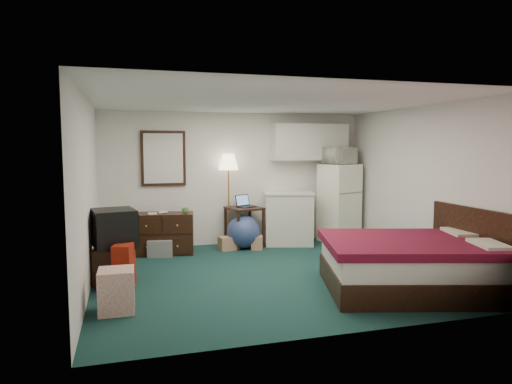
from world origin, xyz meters
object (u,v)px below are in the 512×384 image
object	(u,v)px
dresser	(163,233)
floor_lamp	(229,200)
fridge	(339,203)
bed	(408,265)
suitcase	(124,266)
desk	(244,227)
tv_stand	(114,264)
kitchen_counter	(289,219)

from	to	relation	value
dresser	floor_lamp	world-z (taller)	floor_lamp
floor_lamp	fridge	xyz separation A→B (m)	(2.18, -0.17, -0.10)
dresser	floor_lamp	size ratio (longest dim) A/B	0.60
bed	suitcase	world-z (taller)	bed
desk	tv_stand	size ratio (longest dim) A/B	1.36
floor_lamp	suitcase	xyz separation A→B (m)	(-1.89, -2.16, -0.57)
dresser	floor_lamp	distance (m)	1.37
dresser	kitchen_counter	xyz separation A→B (m)	(2.38, 0.16, 0.13)
kitchen_counter	tv_stand	world-z (taller)	kitchen_counter
kitchen_counter	bed	bearing A→B (deg)	-65.26
kitchen_counter	suitcase	world-z (taller)	kitchen_counter
kitchen_counter	tv_stand	distance (m)	3.59
tv_stand	desk	bearing A→B (deg)	41.83
desk	suitcase	bearing A→B (deg)	-150.82
desk	fridge	xyz separation A→B (m)	(1.91, -0.05, 0.39)
floor_lamp	suitcase	bearing A→B (deg)	-131.26
floor_lamp	kitchen_counter	bearing A→B (deg)	-6.99
kitchen_counter	suitcase	xyz separation A→B (m)	(-3.03, -2.02, -0.19)
floor_lamp	desk	world-z (taller)	floor_lamp
dresser	desk	size ratio (longest dim) A/B	1.41
kitchen_counter	floor_lamp	bearing A→B (deg)	-171.67
kitchen_counter	tv_stand	size ratio (longest dim) A/B	1.79
kitchen_counter	tv_stand	bearing A→B (deg)	-136.99
fridge	bed	world-z (taller)	fridge
floor_lamp	dresser	bearing A→B (deg)	-166.43
floor_lamp	kitchen_counter	xyz separation A→B (m)	(1.14, -0.14, -0.38)
kitchen_counter	tv_stand	xyz separation A→B (m)	(-3.17, -1.66, -0.24)
tv_stand	suitcase	world-z (taller)	suitcase
bed	suitcase	size ratio (longest dim) A/B	3.49
desk	floor_lamp	bearing A→B (deg)	141.92
bed	desk	bearing A→B (deg)	129.42
dresser	tv_stand	xyz separation A→B (m)	(-0.79, -1.50, -0.11)
floor_lamp	desk	size ratio (longest dim) A/B	2.34
dresser	suitcase	bearing A→B (deg)	-100.40
dresser	fridge	world-z (taller)	fridge
suitcase	floor_lamp	bearing A→B (deg)	62.95
floor_lamp	desk	xyz separation A→B (m)	(0.27, -0.12, -0.49)
tv_stand	fridge	bearing A→B (deg)	26.80
floor_lamp	tv_stand	world-z (taller)	floor_lamp
bed	kitchen_counter	bearing A→B (deg)	114.97
fridge	desk	bearing A→B (deg)	160.65
floor_lamp	bed	bearing A→B (deg)	-63.02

